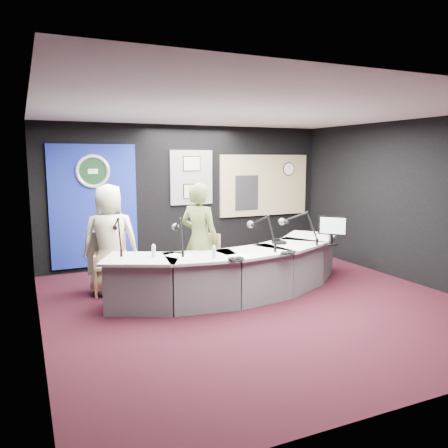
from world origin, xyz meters
name	(u,v)px	position (x,y,z in m)	size (l,w,h in m)	color
ground	(258,303)	(0.00, 0.00, 0.00)	(6.00, 6.00, 0.00)	black
ceiling	(260,111)	(0.00, 0.00, 2.80)	(6.00, 6.00, 0.02)	silver
wall_back	(189,195)	(0.00, 3.00, 1.40)	(6.00, 0.02, 2.80)	black
wall_front	(431,248)	(0.00, -3.00, 1.40)	(6.00, 0.02, 2.80)	black
wall_left	(35,222)	(-3.00, 0.00, 1.40)	(0.02, 6.00, 2.80)	black
wall_right	(413,202)	(3.00, 0.00, 1.40)	(0.02, 6.00, 2.80)	black
broadcast_desk	(239,271)	(-0.05, 0.55, 0.38)	(4.50, 1.90, 0.75)	#B5B8BA
backdrop_panel	(94,206)	(-1.90, 2.97, 1.25)	(1.60, 0.05, 2.30)	navy
agency_seal	(93,171)	(-1.90, 2.93, 1.90)	(0.63, 0.63, 0.07)	silver
seal_center	(93,171)	(-1.90, 2.94, 1.90)	(0.48, 0.48, 0.01)	black
pinboard	(191,177)	(0.05, 2.97, 1.75)	(0.90, 0.04, 1.10)	slate
framed_photo_upper	(192,164)	(0.05, 2.94, 2.03)	(0.34, 0.02, 0.27)	gray
framed_photo_lower	(192,191)	(0.05, 2.94, 1.47)	(0.34, 0.02, 0.27)	gray
booth_window_frame	(264,185)	(1.75, 2.97, 1.55)	(2.12, 0.06, 1.32)	tan
booth_glow	(265,185)	(1.75, 2.96, 1.55)	(2.00, 0.02, 1.20)	beige
equipment_rack	(247,193)	(1.30, 2.94, 1.40)	(0.55, 0.02, 0.75)	black
wall_clock	(289,169)	(2.35, 2.94, 1.90)	(0.28, 0.28, 0.01)	white
armchair_left	(111,266)	(-1.90, 1.41, 0.45)	(0.50, 0.50, 0.89)	#AC7A4E
armchair_right	(200,262)	(-0.65, 0.73, 0.54)	(0.60, 0.60, 1.07)	#AC7A4E
draped_jacket	(103,253)	(-1.97, 1.65, 0.62)	(0.50, 0.10, 0.70)	gray
person_man	(110,239)	(-1.90, 1.41, 0.88)	(0.86, 0.56, 1.75)	beige
person_woman	(200,240)	(-0.65, 0.73, 0.89)	(0.65, 0.42, 1.77)	#5B6434
computer_monitor	(332,225)	(1.40, 0.12, 1.07)	(0.44, 0.03, 0.30)	black
desk_phone	(279,242)	(0.68, 0.55, 0.78)	(0.19, 0.16, 0.05)	black
headphones_near	(288,253)	(0.40, -0.16, 0.77)	(0.23, 0.23, 0.04)	black
headphones_far	(236,259)	(-0.47, -0.20, 0.77)	(0.24, 0.24, 0.04)	black
paper_stack	(178,256)	(-1.13, 0.36, 0.75)	(0.23, 0.33, 0.00)	white
notepad	(239,256)	(-0.34, -0.04, 0.75)	(0.21, 0.31, 0.00)	white
boom_mic_a	(117,233)	(-1.86, 0.97, 1.05)	(0.16, 0.74, 0.60)	black
boom_mic_b	(179,233)	(-1.04, 0.57, 1.05)	(0.22, 0.73, 0.60)	black
boom_mic_c	(263,230)	(0.24, 0.33, 1.05)	(0.22, 0.73, 0.60)	black
boom_mic_d	(299,225)	(1.01, 0.47, 1.05)	(0.48, 0.63, 0.60)	black
water_bottles	(256,245)	(0.08, 0.24, 0.84)	(3.12, 0.51, 0.18)	silver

